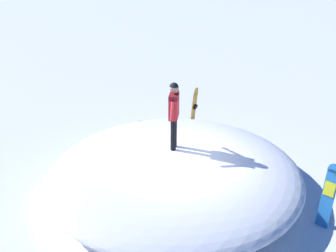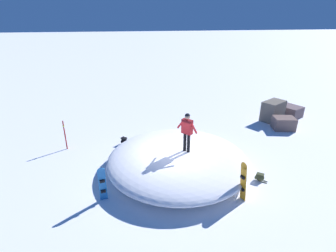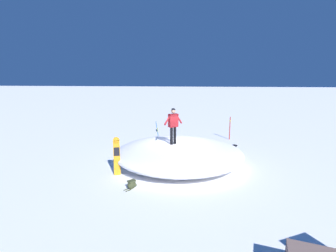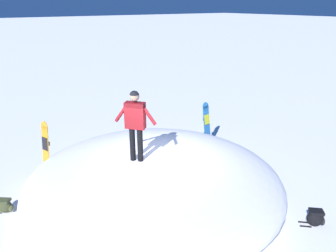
{
  "view_description": "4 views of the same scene",
  "coord_description": "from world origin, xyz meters",
  "px_view_note": "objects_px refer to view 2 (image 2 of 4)",
  "views": [
    {
      "loc": [
        -6.68,
        6.73,
        6.51
      ],
      "look_at": [
        0.76,
        0.11,
        1.76
      ],
      "focal_mm": 46.44,
      "sensor_mm": 36.0,
      "label": 1
    },
    {
      "loc": [
        -1.99,
        -10.06,
        6.71
      ],
      "look_at": [
        0.02,
        0.77,
        2.03
      ],
      "focal_mm": 27.82,
      "sensor_mm": 36.0,
      "label": 2
    },
    {
      "loc": [
        12.62,
        1.37,
        4.32
      ],
      "look_at": [
        0.11,
        -0.39,
        1.88
      ],
      "focal_mm": 26.42,
      "sensor_mm": 36.0,
      "label": 3
    },
    {
      "loc": [
        4.14,
        6.23,
        4.8
      ],
      "look_at": [
        0.25,
        0.67,
        2.14
      ],
      "focal_mm": 33.64,
      "sensor_mm": 36.0,
      "label": 4
    }
  ],
  "objects_px": {
    "snowboard_secondary_upright": "(243,181)",
    "trail_marker_pole": "(65,134)",
    "snowboarder_standing": "(187,129)",
    "backpack_far": "(124,141)",
    "snowboard_primary_upright": "(102,184)",
    "backpack_near": "(260,177)"
  },
  "relations": [
    {
      "from": "trail_marker_pole",
      "to": "backpack_far",
      "type": "bearing_deg",
      "value": -0.48
    },
    {
      "from": "backpack_far",
      "to": "trail_marker_pole",
      "type": "height_order",
      "value": "trail_marker_pole"
    },
    {
      "from": "snowboard_primary_upright",
      "to": "trail_marker_pole",
      "type": "xyz_separation_m",
      "value": [
        -2.17,
        4.85,
        0.05
      ]
    },
    {
      "from": "snowboarder_standing",
      "to": "backpack_far",
      "type": "relative_size",
      "value": 3.43
    },
    {
      "from": "backpack_near",
      "to": "trail_marker_pole",
      "type": "bearing_deg",
      "value": 152.14
    },
    {
      "from": "snowboard_primary_upright",
      "to": "backpack_near",
      "type": "xyz_separation_m",
      "value": [
        6.66,
        0.18,
        -0.64
      ]
    },
    {
      "from": "snowboard_secondary_upright",
      "to": "backpack_near",
      "type": "distance_m",
      "value": 1.89
    },
    {
      "from": "trail_marker_pole",
      "to": "snowboard_primary_upright",
      "type": "bearing_deg",
      "value": -65.86
    },
    {
      "from": "snowboard_primary_upright",
      "to": "snowboard_secondary_upright",
      "type": "distance_m",
      "value": 5.37
    },
    {
      "from": "snowboarder_standing",
      "to": "backpack_near",
      "type": "xyz_separation_m",
      "value": [
        3.01,
        -1.29,
        -2.0
      ]
    },
    {
      "from": "snowboarder_standing",
      "to": "trail_marker_pole",
      "type": "relative_size",
      "value": 1.09
    },
    {
      "from": "snowboard_secondary_upright",
      "to": "backpack_near",
      "type": "relative_size",
      "value": 3.21
    },
    {
      "from": "snowboarder_standing",
      "to": "trail_marker_pole",
      "type": "bearing_deg",
      "value": 149.87
    },
    {
      "from": "snowboarder_standing",
      "to": "backpack_far",
      "type": "bearing_deg",
      "value": 129.28
    },
    {
      "from": "backpack_near",
      "to": "snowboarder_standing",
      "type": "bearing_deg",
      "value": 156.81
    },
    {
      "from": "snowboard_secondary_upright",
      "to": "backpack_near",
      "type": "bearing_deg",
      "value": 38.22
    },
    {
      "from": "snowboard_secondary_upright",
      "to": "trail_marker_pole",
      "type": "relative_size",
      "value": 1.05
    },
    {
      "from": "snowboarder_standing",
      "to": "trail_marker_pole",
      "type": "xyz_separation_m",
      "value": [
        -5.82,
        3.38,
        -1.32
      ]
    },
    {
      "from": "snowboard_primary_upright",
      "to": "snowboard_secondary_upright",
      "type": "relative_size",
      "value": 0.91
    },
    {
      "from": "snowboard_secondary_upright",
      "to": "trail_marker_pole",
      "type": "distance_m",
      "value": 9.42
    },
    {
      "from": "snowboard_primary_upright",
      "to": "backpack_near",
      "type": "distance_m",
      "value": 6.69
    },
    {
      "from": "backpack_far",
      "to": "backpack_near",
      "type": "bearing_deg",
      "value": -38.91
    }
  ]
}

